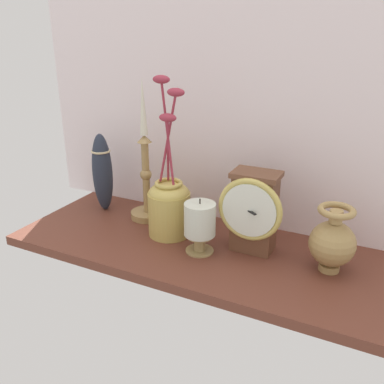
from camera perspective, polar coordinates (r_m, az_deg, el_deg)
The scene contains 8 objects.
ground_plane at distance 103.15cm, azimuth 2.31°, elevation -8.30°, with size 100.00×36.00×2.40cm, color brown.
back_wall at distance 108.18cm, azimuth 6.67°, elevation 12.03°, with size 120.00×2.00×65.00cm, color white.
mantel_clock at distance 97.71cm, azimuth 8.51°, elevation -2.61°, with size 15.30×9.48×19.90cm.
candlestick_tall_left at distance 114.61cm, azimuth -6.39°, elevation 1.88°, with size 9.51×9.51×39.28cm.
brass_vase_bulbous at distance 95.14cm, azimuth 18.92°, elevation -6.49°, with size 10.12×10.12×15.31cm.
brass_vase_jar at distance 105.52cm, azimuth -3.19°, elevation -1.53°, with size 10.98×10.98×40.42cm.
pillar_candle_front at distance 97.46cm, azimuth 1.09°, elevation -4.39°, with size 7.54×7.54×13.77cm.
tall_ceramic_vase at distance 122.15cm, azimuth -12.32°, elevation 2.71°, with size 5.78×5.78×23.14cm.
Camera 1 is at (35.89, -82.05, 49.98)cm, focal length 38.42 mm.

